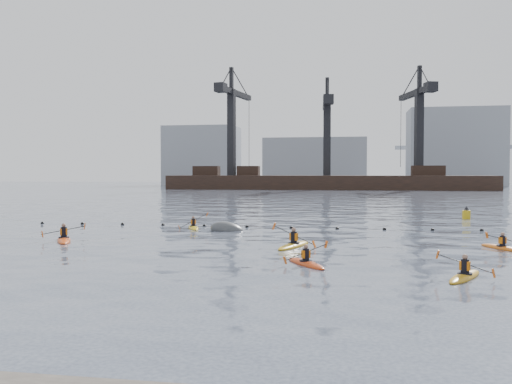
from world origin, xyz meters
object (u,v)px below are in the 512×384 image
at_px(kayaker_1, 465,275).
at_px(kayaker_2, 64,239).
at_px(kayaker_4, 502,247).
at_px(kayaker_5, 193,227).
at_px(kayaker_0, 306,262).
at_px(kayaker_3, 294,245).
at_px(nav_buoy, 466,214).
at_px(mooring_buoy, 227,231).

bearing_deg(kayaker_1, kayaker_2, -173.50).
xyz_separation_m(kayaker_1, kayaker_4, (3.31, 7.84, -0.00)).
xyz_separation_m(kayaker_2, kayaker_5, (5.01, 7.54, -0.01)).
relative_size(kayaker_0, kayaker_5, 0.95).
xyz_separation_m(kayaker_0, kayaker_1, (5.65, -1.84, 0.00)).
bearing_deg(kayaker_3, kayaker_2, -163.01).
relative_size(kayaker_3, nav_buoy, 2.98).
bearing_deg(kayaker_4, nav_buoy, -123.35).
distance_m(kayaker_1, nav_buoy, 26.14).
bearing_deg(nav_buoy, kayaker_1, -101.74).
xyz_separation_m(kayaker_5, mooring_buoy, (2.52, -0.98, -0.09)).
distance_m(kayaker_5, mooring_buoy, 2.71).
xyz_separation_m(kayaker_2, mooring_buoy, (7.53, 6.56, -0.10)).
relative_size(kayaker_0, kayaker_2, 0.84).
height_order(kayaker_1, nav_buoy, nav_buoy).
xyz_separation_m(kayaker_1, kayaker_2, (-19.06, 7.23, 0.01)).
height_order(kayaker_2, mooring_buoy, kayaker_2).
height_order(kayaker_0, kayaker_4, kayaker_0).
xyz_separation_m(kayaker_0, kayaker_2, (-13.41, 5.38, 0.01)).
bearing_deg(kayaker_1, kayaker_0, -170.81).
bearing_deg(nav_buoy, kayaker_0, -114.79).
height_order(kayaker_0, kayaker_3, kayaker_3).
bearing_deg(kayaker_4, mooring_buoy, -48.75).
bearing_deg(kayaker_2, kayaker_5, 27.07).
relative_size(mooring_buoy, nav_buoy, 1.91).
xyz_separation_m(kayaker_0, kayaker_5, (-8.40, 12.93, 0.00)).
xyz_separation_m(kayaker_1, kayaker_5, (-14.05, 14.77, -0.00)).
relative_size(kayaker_1, mooring_buoy, 1.32).
xyz_separation_m(kayaker_0, mooring_buoy, (-5.88, 11.95, -0.09)).
xyz_separation_m(kayaker_3, mooring_buoy, (-4.89, 6.81, -0.10)).
height_order(kayaker_0, mooring_buoy, kayaker_0).
height_order(kayaker_3, kayaker_5, kayaker_3).
height_order(kayaker_5, mooring_buoy, kayaker_5).
height_order(kayaker_1, kayaker_4, kayaker_1).
xyz_separation_m(kayaker_4, nav_buoy, (2.00, 17.76, 0.26)).
bearing_deg(kayaker_1, mooring_buoy, 157.17).
distance_m(kayaker_3, mooring_buoy, 8.38).
height_order(mooring_buoy, nav_buoy, nav_buoy).
height_order(kayaker_2, kayaker_5, kayaker_5).
bearing_deg(mooring_buoy, kayaker_3, -54.32).
bearing_deg(kayaker_3, kayaker_5, 151.69).
relative_size(kayaker_1, kayaker_5, 1.01).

